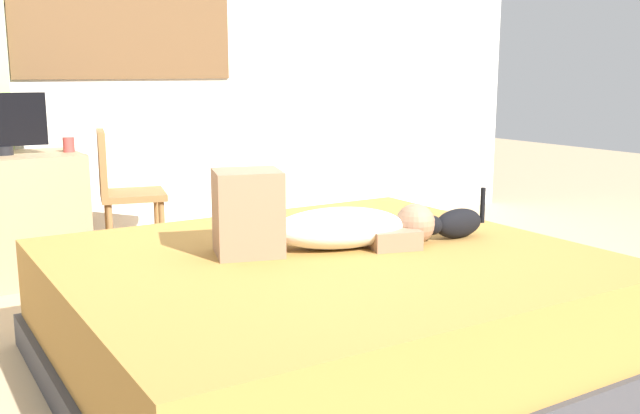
# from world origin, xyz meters

# --- Properties ---
(ground_plane) EXTENTS (16.00, 16.00, 0.00)m
(ground_plane) POSITION_xyz_m (0.00, 0.00, 0.00)
(ground_plane) COLOR tan
(back_wall_with_window) EXTENTS (6.40, 0.14, 2.90)m
(back_wall_with_window) POSITION_xyz_m (-0.00, 2.37, 1.46)
(back_wall_with_window) COLOR silver
(back_wall_with_window) RESTS_ON ground
(bed) EXTENTS (2.10, 1.90, 0.48)m
(bed) POSITION_xyz_m (-0.12, -0.04, 0.24)
(bed) COLOR #38383D
(bed) RESTS_ON ground
(person_lying) EXTENTS (0.93, 0.49, 0.34)m
(person_lying) POSITION_xyz_m (-0.12, 0.04, 0.60)
(person_lying) COLOR silver
(person_lying) RESTS_ON bed
(cat) EXTENTS (0.36, 0.12, 0.21)m
(cat) POSITION_xyz_m (0.51, -0.11, 0.55)
(cat) COLOR black
(cat) RESTS_ON bed
(desk) EXTENTS (0.90, 0.56, 0.74)m
(desk) POSITION_xyz_m (-1.06, 1.97, 0.37)
(desk) COLOR #997A56
(desk) RESTS_ON ground
(tv_monitor) EXTENTS (0.48, 0.10, 0.35)m
(tv_monitor) POSITION_xyz_m (-1.01, 1.97, 0.92)
(tv_monitor) COLOR black
(tv_monitor) RESTS_ON desk
(cup) EXTENTS (0.07, 0.07, 0.09)m
(cup) POSITION_xyz_m (-0.66, 1.94, 0.78)
(cup) COLOR #B23D38
(cup) RESTS_ON desk
(chair_by_desk) EXTENTS (0.46, 0.46, 0.86)m
(chair_by_desk) POSITION_xyz_m (-0.38, 1.89, 0.51)
(chair_by_desk) COLOR brown
(chair_by_desk) RESTS_ON ground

